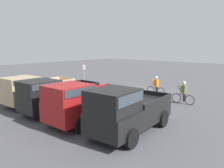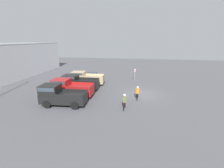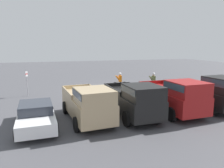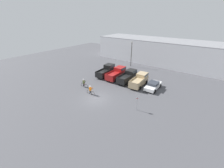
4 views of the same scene
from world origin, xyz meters
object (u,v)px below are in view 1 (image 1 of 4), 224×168
(pickup_truck_3, at_px, (36,89))
(pickup_truck_0, at_px, (126,110))
(sedan_0, at_px, (17,90))
(cyclist_0, at_px, (156,85))
(pickup_truck_2, at_px, (56,95))
(fire_lane_sign, at_px, (84,72))
(pickup_truck_1, at_px, (85,101))
(cyclist_1, at_px, (183,92))

(pickup_truck_3, bearing_deg, pickup_truck_0, 179.02)
(sedan_0, height_order, cyclist_0, cyclist_0)
(pickup_truck_2, height_order, fire_lane_sign, fire_lane_sign)
(pickup_truck_0, relative_size, pickup_truck_2, 0.99)
(fire_lane_sign, bearing_deg, pickup_truck_1, 138.38)
(pickup_truck_0, height_order, cyclist_1, pickup_truck_0)
(pickup_truck_0, xyz_separation_m, cyclist_1, (0.30, -7.35, -0.33))
(pickup_truck_3, height_order, sedan_0, pickup_truck_3)
(pickup_truck_1, distance_m, pickup_truck_3, 5.59)
(pickup_truck_3, relative_size, fire_lane_sign, 2.39)
(pickup_truck_1, xyz_separation_m, fire_lane_sign, (9.26, -8.23, 0.19))
(pickup_truck_0, relative_size, pickup_truck_3, 0.96)
(pickup_truck_3, distance_m, cyclist_0, 9.94)
(pickup_truck_0, height_order, cyclist_0, pickup_truck_0)
(sedan_0, xyz_separation_m, cyclist_0, (-7.87, -8.59, 0.16))
(pickup_truck_2, distance_m, sedan_0, 5.63)
(pickup_truck_0, relative_size, pickup_truck_1, 0.97)
(sedan_0, relative_size, fire_lane_sign, 2.03)
(fire_lane_sign, bearing_deg, cyclist_1, 176.16)
(sedan_0, bearing_deg, cyclist_0, -132.51)
(pickup_truck_1, xyz_separation_m, pickup_truck_2, (2.81, -0.05, -0.03))
(pickup_truck_1, height_order, cyclist_0, pickup_truck_1)
(pickup_truck_0, height_order, fire_lane_sign, pickup_truck_0)
(pickup_truck_2, bearing_deg, pickup_truck_0, -179.62)
(cyclist_0, bearing_deg, cyclist_1, 156.16)
(pickup_truck_3, relative_size, cyclist_1, 3.07)
(pickup_truck_1, bearing_deg, sedan_0, -1.36)
(pickup_truck_2, bearing_deg, sedan_0, -1.56)
(pickup_truck_0, relative_size, cyclist_0, 2.97)
(pickup_truck_1, bearing_deg, pickup_truck_0, -178.26)
(pickup_truck_2, distance_m, pickup_truck_3, 2.78)
(sedan_0, bearing_deg, pickup_truck_0, 179.42)
(sedan_0, bearing_deg, pickup_truck_3, -179.40)
(pickup_truck_0, xyz_separation_m, fire_lane_sign, (12.08, -8.14, 0.15))
(cyclist_1, relative_size, fire_lane_sign, 0.78)
(pickup_truck_3, bearing_deg, pickup_truck_2, 176.26)
(pickup_truck_3, xyz_separation_m, sedan_0, (2.83, 0.03, -0.42))
(pickup_truck_1, distance_m, cyclist_1, 7.86)
(pickup_truck_1, xyz_separation_m, cyclist_0, (0.54, -8.79, -0.33))
(cyclist_1, bearing_deg, pickup_truck_0, 92.37)
(cyclist_0, xyz_separation_m, cyclist_1, (-3.06, 1.35, 0.04))
(pickup_truck_0, bearing_deg, pickup_truck_2, 0.38)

